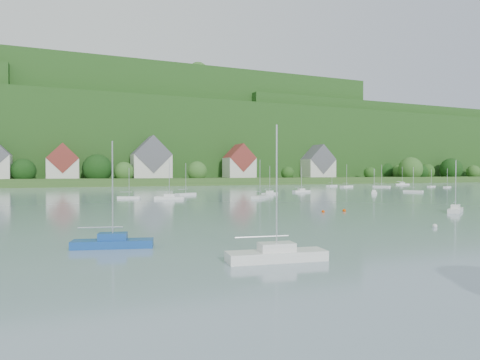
% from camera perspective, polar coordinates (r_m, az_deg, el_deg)
% --- Properties ---
extents(far_shore_strip, '(600.00, 60.00, 3.00)m').
position_cam_1_polar(far_shore_strip, '(198.47, -13.78, -0.14)').
color(far_shore_strip, '#29501E').
rests_on(far_shore_strip, ground).
extents(forested_ridge, '(620.00, 181.22, 69.89)m').
position_cam_1_polar(forested_ridge, '(267.03, -15.97, 4.73)').
color(forested_ridge, '#174415').
rests_on(forested_ridge, ground).
extents(village_building_1, '(12.00, 9.36, 14.00)m').
position_cam_1_polar(village_building_1, '(185.15, -22.48, 1.98)').
color(village_building_1, silver).
rests_on(village_building_1, far_shore_strip).
extents(village_building_2, '(16.00, 11.44, 18.00)m').
position_cam_1_polar(village_building_2, '(187.53, -11.72, 2.48)').
color(village_building_2, silver).
rests_on(village_building_2, far_shore_strip).
extents(village_building_3, '(13.00, 10.40, 15.50)m').
position_cam_1_polar(village_building_3, '(197.10, -0.10, 2.19)').
color(village_building_3, silver).
rests_on(village_building_3, far_shore_strip).
extents(village_building_4, '(15.00, 10.40, 16.50)m').
position_cam_1_polar(village_building_4, '(221.63, 10.32, 2.08)').
color(village_building_4, silver).
rests_on(village_building_4, far_shore_strip).
extents(near_sailboat_0, '(6.27, 2.51, 8.22)m').
position_cam_1_polar(near_sailboat_0, '(26.37, 4.87, -9.72)').
color(near_sailboat_0, white).
rests_on(near_sailboat_0, ground).
extents(near_sailboat_1, '(5.83, 2.88, 7.58)m').
position_cam_1_polar(near_sailboat_1, '(32.12, -16.53, -7.86)').
color(near_sailboat_1, '#174490').
rests_on(near_sailboat_1, ground).
extents(near_sailboat_3, '(5.07, 4.18, 6.99)m').
position_cam_1_polar(near_sailboat_3, '(65.04, 26.69, -3.46)').
color(near_sailboat_3, white).
rests_on(near_sailboat_3, ground).
extents(mooring_buoy_1, '(0.47, 0.47, 0.47)m').
position_cam_1_polar(mooring_buoy_1, '(45.99, 24.45, -5.76)').
color(mooring_buoy_1, silver).
rests_on(mooring_buoy_1, ground).
extents(mooring_buoy_2, '(0.48, 0.48, 0.48)m').
position_cam_1_polar(mooring_buoy_2, '(60.61, 13.66, -4.09)').
color(mooring_buoy_2, '#D04000').
rests_on(mooring_buoy_2, ground).
extents(mooring_buoy_3, '(0.43, 0.43, 0.43)m').
position_cam_1_polar(mooring_buoy_3, '(58.62, 10.97, -4.25)').
color(mooring_buoy_3, '#D04000').
rests_on(mooring_buoy_3, ground).
extents(far_sailboat_cluster, '(198.18, 71.30, 8.53)m').
position_cam_1_polar(far_sailboat_cluster, '(121.40, -0.05, -1.35)').
color(far_sailboat_cluster, white).
rests_on(far_sailboat_cluster, ground).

